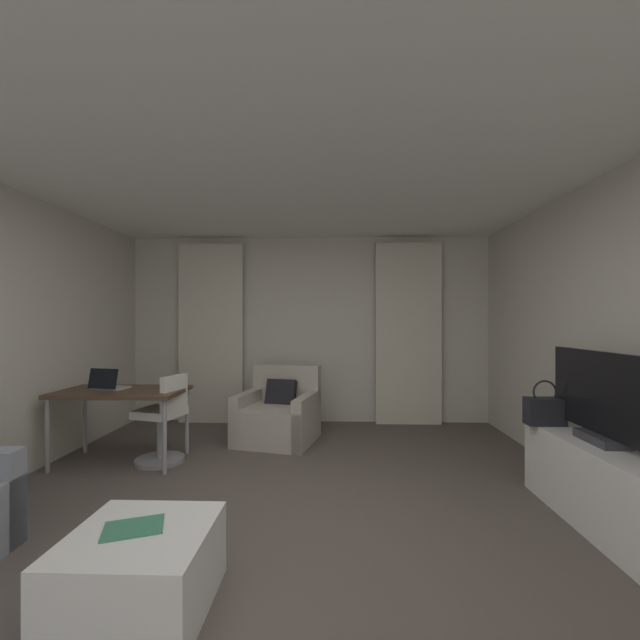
% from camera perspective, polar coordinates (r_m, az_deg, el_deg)
% --- Properties ---
extents(ground_plane, '(12.00, 12.00, 0.00)m').
position_cam_1_polar(ground_plane, '(3.08, -5.16, -27.69)').
color(ground_plane, '#564C47').
extents(wall_window, '(5.12, 0.06, 2.60)m').
position_cam_1_polar(wall_window, '(5.75, -1.50, -1.33)').
color(wall_window, beige).
rests_on(wall_window, ground).
extents(ceiling, '(5.12, 6.12, 0.06)m').
position_cam_1_polar(ceiling, '(2.98, -5.16, 23.67)').
color(ceiling, white).
rests_on(ceiling, wall_left).
extents(curtain_left_panel, '(0.90, 0.06, 2.50)m').
position_cam_1_polar(curtain_left_panel, '(5.87, -15.11, -1.80)').
color(curtain_left_panel, beige).
rests_on(curtain_left_panel, ground).
extents(curtain_right_panel, '(0.90, 0.06, 2.50)m').
position_cam_1_polar(curtain_right_panel, '(5.71, 12.34, -1.85)').
color(curtain_right_panel, beige).
rests_on(curtain_right_panel, ground).
extents(armchair, '(1.02, 0.99, 0.87)m').
position_cam_1_polar(armchair, '(4.96, -5.88, -13.35)').
color(armchair, '#B2A899').
rests_on(armchair, ground).
extents(desk, '(1.22, 0.68, 0.73)m').
position_cam_1_polar(desk, '(4.59, -26.13, -9.59)').
color(desk, '#4C3828').
rests_on(desk, ground).
extents(desk_chair, '(0.49, 0.49, 0.88)m').
position_cam_1_polar(desk_chair, '(4.49, -21.22, -13.42)').
color(desk_chair, gray).
rests_on(desk_chair, ground).
extents(laptop, '(0.36, 0.31, 0.22)m').
position_cam_1_polar(laptop, '(4.67, -27.65, -8.09)').
color(laptop, '#ADADB2').
rests_on(laptop, desk).
extents(coffee_table, '(0.67, 0.67, 0.39)m').
position_cam_1_polar(coffee_table, '(2.50, -23.98, -29.61)').
color(coffee_table, white).
rests_on(coffee_table, ground).
extents(magazine_open, '(0.33, 0.29, 0.01)m').
position_cam_1_polar(magazine_open, '(2.44, -24.79, -25.03)').
color(magazine_open, '#387F5B').
rests_on(magazine_open, coffee_table).
extents(tv_console, '(0.46, 1.34, 0.57)m').
position_cam_1_polar(tv_console, '(3.62, 35.13, -18.46)').
color(tv_console, white).
rests_on(tv_console, ground).
extents(tv_flatscreen, '(0.20, 1.12, 0.64)m').
position_cam_1_polar(tv_flatscreen, '(3.50, 34.95, -9.16)').
color(tv_flatscreen, '#333338').
rests_on(tv_flatscreen, tv_console).
extents(handbag_primary, '(0.30, 0.14, 0.37)m').
position_cam_1_polar(handbag_primary, '(3.87, 29.10, -11.04)').
color(handbag_primary, black).
rests_on(handbag_primary, tv_console).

